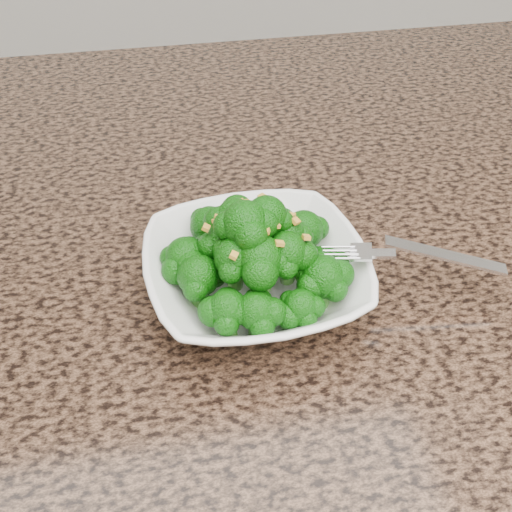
{
  "coord_description": "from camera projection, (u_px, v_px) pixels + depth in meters",
  "views": [
    {
      "loc": [
        -0.02,
        -0.25,
        1.34
      ],
      "look_at": [
        0.06,
        0.2,
        0.95
      ],
      "focal_mm": 45.0,
      "sensor_mm": 36.0,
      "label": 1
    }
  ],
  "objects": [
    {
      "name": "fork",
      "position": [
        387.0,
        253.0,
        0.59
      ],
      "size": [
        0.2,
        0.09,
        0.01
      ],
      "primitive_type": null,
      "rotation": [
        0.0,
        0.0,
        -0.29
      ],
      "color": "silver",
      "rests_on": "bowl"
    },
    {
      "name": "cabinet",
      "position": [
        208.0,
        467.0,
        1.0
      ],
      "size": [
        1.55,
        0.95,
        0.87
      ],
      "primitive_type": "cube",
      "color": "#392417",
      "rests_on": "ground"
    },
    {
      "name": "granite_counter",
      "position": [
        188.0,
        247.0,
        0.71
      ],
      "size": [
        1.64,
        1.04,
        0.03
      ],
      "primitive_type": "cube",
      "color": "brown",
      "rests_on": "cabinet"
    },
    {
      "name": "garlic_topping",
      "position": [
        256.0,
        186.0,
        0.55
      ],
      "size": [
        0.11,
        0.11,
        0.01
      ],
      "primitive_type": null,
      "color": "gold",
      "rests_on": "broccoli_pile"
    },
    {
      "name": "bowl",
      "position": [
        256.0,
        275.0,
        0.61
      ],
      "size": [
        0.22,
        0.22,
        0.05
      ],
      "primitive_type": "imported",
      "rotation": [
        0.0,
        0.0,
        0.06
      ],
      "color": "white",
      "rests_on": "granite_counter"
    },
    {
      "name": "broccoli_pile",
      "position": [
        256.0,
        223.0,
        0.57
      ],
      "size": [
        0.18,
        0.18,
        0.07
      ],
      "primitive_type": null,
      "color": "#105E0A",
      "rests_on": "bowl"
    }
  ]
}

